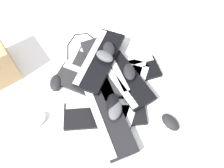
% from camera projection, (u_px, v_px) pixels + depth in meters
% --- Properties ---
extents(ground_plane, '(3.20, 3.20, 0.00)m').
position_uv_depth(ground_plane, '(110.00, 80.00, 1.30)').
color(ground_plane, white).
extents(keyboard_0, '(0.46, 0.34, 0.03)m').
position_uv_depth(keyboard_0, '(123.00, 74.00, 1.30)').
color(keyboard_0, black).
rests_on(keyboard_0, ground).
extents(keyboard_1, '(0.34, 0.46, 0.03)m').
position_uv_depth(keyboard_1, '(110.00, 65.00, 1.34)').
color(keyboard_1, '#232326').
rests_on(keyboard_1, ground).
extents(keyboard_2, '(0.31, 0.46, 0.03)m').
position_uv_depth(keyboard_2, '(92.00, 84.00, 1.27)').
color(keyboard_2, '#232326').
rests_on(keyboard_2, ground).
extents(keyboard_3, '(0.43, 0.40, 0.03)m').
position_uv_depth(keyboard_3, '(105.00, 113.00, 1.18)').
color(keyboard_3, black).
rests_on(keyboard_3, ground).
extents(keyboard_4, '(0.46, 0.33, 0.03)m').
position_uv_depth(keyboard_4, '(127.00, 95.00, 1.23)').
color(keyboard_4, black).
rests_on(keyboard_4, ground).
extents(keyboard_5, '(0.31, 0.46, 0.03)m').
position_uv_depth(keyboard_5, '(104.00, 66.00, 1.29)').
color(keyboard_5, '#232326').
rests_on(keyboard_5, keyboard_1).
extents(keyboard_6, '(0.25, 0.46, 0.03)m').
position_uv_depth(keyboard_6, '(123.00, 76.00, 1.26)').
color(keyboard_6, black).
rests_on(keyboard_6, keyboard_0).
extents(keyboard_7, '(0.46, 0.32, 0.03)m').
position_uv_depth(keyboard_7, '(100.00, 59.00, 1.28)').
color(keyboard_7, black).
rests_on(keyboard_7, keyboard_5).
extents(keyboard_8, '(0.31, 0.46, 0.03)m').
position_uv_depth(keyboard_8, '(108.00, 117.00, 1.14)').
color(keyboard_8, black).
rests_on(keyboard_8, keyboard_3).
extents(mouse_0, '(0.13, 0.11, 0.04)m').
position_uv_depth(mouse_0, '(115.00, 110.00, 1.11)').
color(mouse_0, '#4C4C51').
rests_on(mouse_0, keyboard_8).
extents(mouse_1, '(0.12, 0.13, 0.04)m').
position_uv_depth(mouse_1, '(56.00, 83.00, 1.26)').
color(mouse_1, black).
rests_on(mouse_1, ground).
extents(mouse_2, '(0.11, 0.07, 0.04)m').
position_uv_depth(mouse_2, '(38.00, 120.00, 1.15)').
color(mouse_2, silver).
rests_on(mouse_2, ground).
extents(mouse_3, '(0.08, 0.12, 0.04)m').
position_uv_depth(mouse_3, '(105.00, 56.00, 1.25)').
color(mouse_3, '#4C4C51').
rests_on(mouse_3, keyboard_7).
extents(mouse_4, '(0.08, 0.12, 0.04)m').
position_uv_depth(mouse_4, '(170.00, 122.00, 1.15)').
color(mouse_4, black).
rests_on(mouse_4, ground).
extents(mouse_5, '(0.12, 0.13, 0.04)m').
position_uv_depth(mouse_5, '(109.00, 49.00, 1.27)').
color(mouse_5, black).
rests_on(mouse_5, keyboard_7).
extents(mouse_6, '(0.12, 0.13, 0.04)m').
position_uv_depth(mouse_6, '(113.00, 103.00, 1.13)').
color(mouse_6, black).
rests_on(mouse_6, keyboard_8).
extents(mouse_7, '(0.12, 0.13, 0.04)m').
position_uv_depth(mouse_7, '(129.00, 72.00, 1.23)').
color(mouse_7, black).
rests_on(mouse_7, keyboard_6).
extents(cable_0, '(0.24, 0.21, 0.01)m').
position_uv_depth(cable_0, '(82.00, 46.00, 1.42)').
color(cable_0, black).
rests_on(cable_0, ground).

